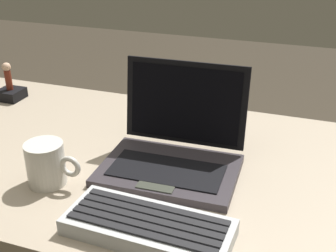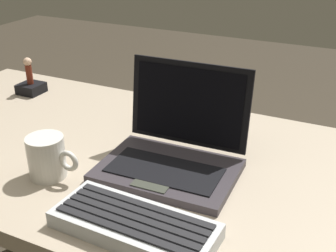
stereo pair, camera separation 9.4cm
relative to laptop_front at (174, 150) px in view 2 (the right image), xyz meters
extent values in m
cube|color=tan|center=(0.00, 0.02, -0.06)|extent=(1.72, 0.71, 0.04)
cylinder|color=black|center=(-0.80, 0.32, -0.44)|extent=(0.05, 0.05, 0.71)
cube|color=#302B30|center=(0.00, -0.03, -0.04)|extent=(0.30, 0.22, 0.02)
cube|color=black|center=(0.00, -0.05, -0.02)|extent=(0.25, 0.12, 0.00)
cube|color=#33362D|center=(0.00, -0.11, -0.03)|extent=(0.08, 0.04, 0.00)
cube|color=black|center=(0.00, 0.08, 0.08)|extent=(0.28, 0.04, 0.19)
cube|color=black|center=(0.00, 0.07, 0.08)|extent=(0.26, 0.03, 0.17)
cube|color=yellow|center=(0.00, 0.07, 0.06)|extent=(0.24, 0.01, 0.01)
cube|color=#B2B6B7|center=(0.03, -0.23, -0.03)|extent=(0.30, 0.13, 0.03)
cube|color=black|center=(0.03, -0.27, -0.01)|extent=(0.27, 0.02, 0.00)
cube|color=black|center=(0.03, -0.25, -0.01)|extent=(0.27, 0.02, 0.00)
cube|color=black|center=(0.03, -0.23, -0.01)|extent=(0.27, 0.02, 0.00)
cube|color=black|center=(0.03, -0.21, -0.01)|extent=(0.27, 0.02, 0.00)
cube|color=black|center=(0.03, -0.20, -0.01)|extent=(0.27, 0.02, 0.00)
cube|color=black|center=(-0.61, 0.22, -0.03)|extent=(0.07, 0.07, 0.03)
cylinder|color=#5E2013|center=(-0.61, 0.22, 0.02)|extent=(0.02, 0.02, 0.06)
sphere|color=tan|center=(-0.61, 0.22, 0.06)|extent=(0.03, 0.03, 0.03)
cylinder|color=silver|center=(-0.23, -0.15, 0.00)|extent=(0.08, 0.08, 0.09)
torus|color=silver|center=(-0.17, -0.15, 0.01)|extent=(0.05, 0.01, 0.05)
camera|label=1|loc=(0.27, -0.81, 0.47)|focal=46.80mm
camera|label=2|loc=(0.36, -0.77, 0.47)|focal=46.80mm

